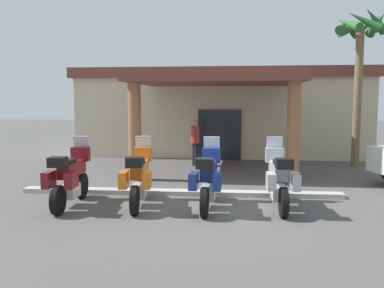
{
  "coord_description": "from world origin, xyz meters",
  "views": [
    {
      "loc": [
        0.28,
        -9.58,
        2.53
      ],
      "look_at": [
        -0.74,
        2.54,
        1.2
      ],
      "focal_mm": 38.2,
      "sensor_mm": 36.0,
      "label": 1
    }
  ],
  "objects_px": {
    "motorcycle_blue": "(208,179)",
    "motorcycle_silver": "(279,179)",
    "motorcycle_orange": "(139,177)",
    "pedestrian": "(195,139)",
    "motel_building": "(222,110)",
    "motorcycle_maroon": "(70,177)",
    "palm_tree_near_portico": "(360,46)"
  },
  "relations": [
    {
      "from": "motorcycle_blue",
      "to": "motorcycle_silver",
      "type": "relative_size",
      "value": 1.0
    },
    {
      "from": "motorcycle_blue",
      "to": "motorcycle_silver",
      "type": "bearing_deg",
      "value": -82.3
    },
    {
      "from": "motorcycle_orange",
      "to": "pedestrian",
      "type": "bearing_deg",
      "value": -12.49
    },
    {
      "from": "motel_building",
      "to": "motorcycle_silver",
      "type": "xyz_separation_m",
      "value": [
        1.43,
        -10.48,
        -1.31
      ]
    },
    {
      "from": "motel_building",
      "to": "pedestrian",
      "type": "height_order",
      "value": "motel_building"
    },
    {
      "from": "motorcycle_maroon",
      "to": "pedestrian",
      "type": "xyz_separation_m",
      "value": [
        2.5,
        6.16,
        0.33
      ]
    },
    {
      "from": "motorcycle_silver",
      "to": "palm_tree_near_portico",
      "type": "xyz_separation_m",
      "value": [
        3.65,
        6.31,
        3.8
      ]
    },
    {
      "from": "motorcycle_orange",
      "to": "palm_tree_near_portico",
      "type": "relative_size",
      "value": 0.38
    },
    {
      "from": "palm_tree_near_portico",
      "to": "motorcycle_maroon",
      "type": "bearing_deg",
      "value": -142.68
    },
    {
      "from": "motorcycle_maroon",
      "to": "motorcycle_blue",
      "type": "distance_m",
      "value": 3.27
    },
    {
      "from": "motel_building",
      "to": "motorcycle_blue",
      "type": "xyz_separation_m",
      "value": [
        -0.21,
        -10.61,
        -1.31
      ]
    },
    {
      "from": "motorcycle_blue",
      "to": "pedestrian",
      "type": "height_order",
      "value": "pedestrian"
    },
    {
      "from": "motorcycle_maroon",
      "to": "motorcycle_blue",
      "type": "xyz_separation_m",
      "value": [
        3.27,
        0.09,
        0.0
      ]
    },
    {
      "from": "motorcycle_maroon",
      "to": "palm_tree_near_portico",
      "type": "distance_m",
      "value": 11.41
    },
    {
      "from": "motel_building",
      "to": "motorcycle_orange",
      "type": "bearing_deg",
      "value": -98.17
    },
    {
      "from": "motorcycle_blue",
      "to": "pedestrian",
      "type": "relative_size",
      "value": 1.25
    },
    {
      "from": "motorcycle_maroon",
      "to": "motorcycle_blue",
      "type": "relative_size",
      "value": 1.0
    },
    {
      "from": "motel_building",
      "to": "motorcycle_maroon",
      "type": "bearing_deg",
      "value": -106.3
    },
    {
      "from": "motel_building",
      "to": "pedestrian",
      "type": "bearing_deg",
      "value": -100.42
    },
    {
      "from": "motel_building",
      "to": "motorcycle_orange",
      "type": "height_order",
      "value": "motel_building"
    },
    {
      "from": "pedestrian",
      "to": "palm_tree_near_portico",
      "type": "relative_size",
      "value": 0.3
    },
    {
      "from": "motel_building",
      "to": "palm_tree_near_portico",
      "type": "bearing_deg",
      "value": -37.74
    },
    {
      "from": "motel_building",
      "to": "motorcycle_orange",
      "type": "relative_size",
      "value": 6.01
    },
    {
      "from": "motorcycle_maroon",
      "to": "motorcycle_orange",
      "type": "height_order",
      "value": "same"
    },
    {
      "from": "motorcycle_maroon",
      "to": "palm_tree_near_portico",
      "type": "xyz_separation_m",
      "value": [
        8.55,
        6.52,
        3.8
      ]
    },
    {
      "from": "pedestrian",
      "to": "palm_tree_near_portico",
      "type": "xyz_separation_m",
      "value": [
        6.05,
        0.36,
        3.47
      ]
    },
    {
      "from": "motorcycle_orange",
      "to": "pedestrian",
      "type": "xyz_separation_m",
      "value": [
        0.87,
        6.03,
        0.33
      ]
    },
    {
      "from": "motorcycle_blue",
      "to": "motel_building",
      "type": "bearing_deg",
      "value": 2.07
    },
    {
      "from": "motel_building",
      "to": "palm_tree_near_portico",
      "type": "distance_m",
      "value": 7.03
    },
    {
      "from": "motel_building",
      "to": "motorcycle_maroon",
      "type": "xyz_separation_m",
      "value": [
        -3.48,
        -10.7,
        -1.31
      ]
    },
    {
      "from": "pedestrian",
      "to": "palm_tree_near_portico",
      "type": "height_order",
      "value": "palm_tree_near_portico"
    },
    {
      "from": "motorcycle_orange",
      "to": "palm_tree_near_portico",
      "type": "distance_m",
      "value": 10.16
    }
  ]
}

